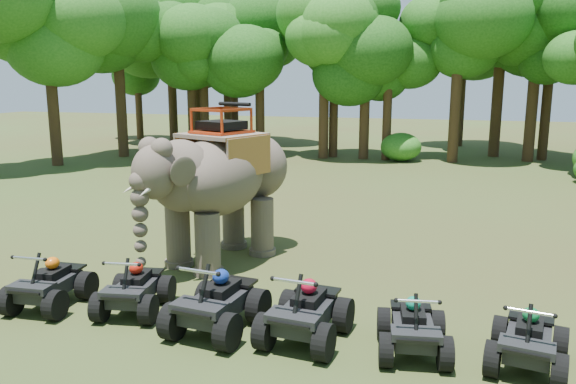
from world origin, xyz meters
name	(u,v)px	position (x,y,z in m)	size (l,w,h in m)	color
ground	(273,287)	(0.00, 0.00, 0.00)	(110.00, 110.00, 0.00)	#47381E
elephant	(220,184)	(-1.82, 1.48, 1.95)	(2.04, 4.64, 3.89)	brown
atv_0	(49,278)	(-3.94, -2.26, 0.61)	(1.20, 1.64, 1.22)	black
atv_1	(134,283)	(-2.18, -2.00, 0.59)	(1.17, 1.60, 1.19)	black
atv_2	(217,295)	(-0.29, -2.32, 0.68)	(1.34, 1.84, 1.37)	black
atv_3	(306,304)	(1.34, -2.23, 0.66)	(1.29, 1.77, 1.31)	black
atv_4	(413,320)	(3.16, -2.19, 0.58)	(1.13, 1.55, 1.15)	black
atv_5	(529,333)	(4.93, -2.17, 0.58)	(1.15, 1.58, 1.17)	black
tree_0	(388,100)	(0.00, 20.76, 3.33)	(4.66, 4.66, 6.65)	#195114
tree_1	(457,80)	(3.62, 20.78, 4.45)	(6.23, 6.23, 8.90)	#195114
tree_2	(548,90)	(8.47, 23.17, 3.88)	(5.43, 5.43, 7.76)	#195114
tree_28	(51,78)	(-16.44, 13.70, 4.56)	(6.38, 6.38, 9.11)	#195114
tree_29	(119,71)	(-15.01, 17.75, 4.92)	(6.89, 6.89, 9.85)	#195114
tree_30	(191,91)	(-11.69, 20.19, 3.75)	(5.26, 5.26, 7.51)	#195114
tree_31	(260,91)	(-7.53, 20.82, 3.79)	(5.30, 5.30, 7.57)	#195114
tree_32	(324,81)	(-3.54, 20.37, 4.37)	(6.12, 6.12, 8.74)	#195114
tree_33	(365,81)	(-1.27, 20.73, 4.38)	(6.13, 6.13, 8.76)	#195114
tree_34	(171,67)	(-16.06, 26.00, 5.33)	(7.46, 7.46, 10.66)	#195114
tree_35	(227,83)	(-12.18, 26.98, 4.17)	(5.84, 5.84, 8.35)	#195114
tree_36	(259,72)	(-9.73, 26.97, 4.94)	(6.92, 6.92, 9.88)	#195114
tree_37	(500,65)	(5.94, 23.93, 5.29)	(7.41, 7.41, 10.58)	#195114
tree_39	(234,83)	(-12.16, 28.28, 4.17)	(5.83, 5.83, 8.33)	#195114
tree_40	(334,95)	(-3.12, 21.09, 3.58)	(5.01, 5.01, 7.15)	#195114
tree_41	(204,85)	(-11.03, 20.53, 4.13)	(5.79, 5.79, 8.26)	#195114
tree_42	(138,92)	(-19.23, 26.64, 3.52)	(4.92, 4.92, 7.03)	#195114
tree_43	(462,76)	(3.94, 28.90, 4.68)	(6.55, 6.55, 9.36)	#195114
tree_44	(197,85)	(-13.00, 23.67, 4.09)	(5.72, 5.72, 8.17)	#195114
tree_46	(535,70)	(7.64, 22.34, 4.96)	(6.94, 6.94, 9.91)	#195114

